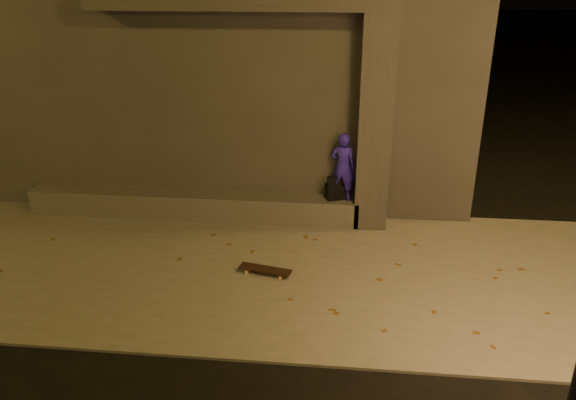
# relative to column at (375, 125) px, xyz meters

# --- Properties ---
(ground) EXTENTS (120.00, 120.00, 0.00)m
(ground) POSITION_rel_column_xyz_m (-1.70, -3.75, -1.84)
(ground) COLOR black
(ground) RESTS_ON ground
(sidewalk) EXTENTS (11.00, 4.40, 0.04)m
(sidewalk) POSITION_rel_column_xyz_m (-1.70, -1.75, -1.82)
(sidewalk) COLOR #68645C
(sidewalk) RESTS_ON ground
(building) EXTENTS (9.00, 5.10, 5.22)m
(building) POSITION_rel_column_xyz_m (-2.70, 2.74, 0.77)
(building) COLOR #3D3A37
(building) RESTS_ON ground
(ledge) EXTENTS (6.00, 0.55, 0.45)m
(ledge) POSITION_rel_column_xyz_m (-3.20, 0.00, -1.58)
(ledge) COLOR #54524C
(ledge) RESTS_ON sidewalk
(column) EXTENTS (0.55, 0.55, 3.60)m
(column) POSITION_rel_column_xyz_m (0.00, 0.00, 0.00)
(column) COLOR #3D3A37
(column) RESTS_ON sidewalk
(canopy) EXTENTS (5.00, 0.70, 0.28)m
(canopy) POSITION_rel_column_xyz_m (-2.20, 0.05, 1.94)
(canopy) COLOR #3D3A37
(canopy) RESTS_ON column
(skateboarder) EXTENTS (0.50, 0.39, 1.20)m
(skateboarder) POSITION_rel_column_xyz_m (-0.50, 0.00, -0.75)
(skateboarder) COLOR #2A1CBB
(skateboarder) RESTS_ON ledge
(backpack) EXTENTS (0.38, 0.31, 0.45)m
(backpack) POSITION_rel_column_xyz_m (-0.62, 0.00, -1.19)
(backpack) COLOR black
(backpack) RESTS_ON ledge
(skateboard) EXTENTS (0.82, 0.37, 0.09)m
(skateboard) POSITION_rel_column_xyz_m (-1.59, -1.96, -1.73)
(skateboard) COLOR black
(skateboard) RESTS_ON sidewalk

